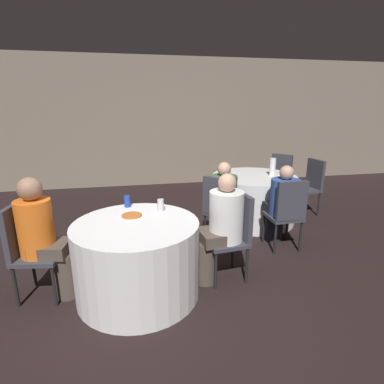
% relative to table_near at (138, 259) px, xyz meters
% --- Properties ---
extents(ground_plane, '(16.00, 16.00, 0.00)m').
position_rel_table_near_xyz_m(ground_plane, '(0.16, 0.03, -0.37)').
color(ground_plane, black).
extents(wall_back, '(16.00, 0.06, 2.80)m').
position_rel_table_near_xyz_m(wall_back, '(0.16, 4.24, 1.03)').
color(wall_back, gray).
rests_on(wall_back, ground_plane).
extents(table_near, '(1.17, 1.17, 0.73)m').
position_rel_table_near_xyz_m(table_near, '(0.00, 0.00, 0.00)').
color(table_near, white).
rests_on(table_near, ground_plane).
extents(table_far, '(1.30, 1.30, 0.73)m').
position_rel_table_near_xyz_m(table_far, '(1.83, 1.62, 0.00)').
color(table_far, white).
rests_on(table_far, ground_plane).
extents(chair_near_west, '(0.46, 0.46, 0.92)m').
position_rel_table_near_xyz_m(chair_near_west, '(-0.99, 0.15, 0.18)').
color(chair_near_west, '#383842').
rests_on(chair_near_west, ground_plane).
extents(chair_near_east, '(0.44, 0.44, 0.92)m').
position_rel_table_near_xyz_m(chair_near_east, '(1.00, 0.11, 0.18)').
color(chair_near_east, '#383842').
rests_on(chair_near_east, ground_plane).
extents(chair_far_northeast, '(0.56, 0.56, 0.92)m').
position_rel_table_near_xyz_m(chair_far_northeast, '(2.63, 2.33, 0.18)').
color(chair_far_northeast, '#383842').
rests_on(chair_far_northeast, ground_plane).
extents(chair_far_south, '(0.40, 0.41, 0.92)m').
position_rel_table_near_xyz_m(chair_far_south, '(1.83, 0.55, 0.18)').
color(chair_far_south, '#383842').
rests_on(chair_far_south, ground_plane).
extents(chair_far_east, '(0.45, 0.44, 0.92)m').
position_rel_table_near_xyz_m(chair_far_east, '(2.89, 1.74, 0.18)').
color(chair_far_east, '#383842').
rests_on(chair_far_east, ground_plane).
extents(chair_far_southwest, '(0.57, 0.57, 0.92)m').
position_rel_table_near_xyz_m(chair_far_southwest, '(1.07, 0.88, 0.18)').
color(chair_far_southwest, '#383842').
rests_on(chair_far_southwest, ground_plane).
extents(person_blue_shirt, '(0.36, 0.52, 1.07)m').
position_rel_table_near_xyz_m(person_blue_shirt, '(1.83, 0.72, 0.19)').
color(person_blue_shirt, black).
rests_on(person_blue_shirt, ground_plane).
extents(person_white_shirt, '(0.51, 0.36, 1.14)m').
position_rel_table_near_xyz_m(person_white_shirt, '(0.83, 0.09, 0.21)').
color(person_white_shirt, '#4C4238').
rests_on(person_white_shirt, ground_plane).
extents(person_orange_shirt, '(0.49, 0.34, 1.17)m').
position_rel_table_near_xyz_m(person_orange_shirt, '(-0.82, 0.13, 0.22)').
color(person_orange_shirt, '#4C4238').
rests_on(person_orange_shirt, ground_plane).
extents(person_green_jacket, '(0.48, 0.48, 1.09)m').
position_rel_table_near_xyz_m(person_green_jacket, '(1.19, 1.00, 0.19)').
color(person_green_jacket, black).
rests_on(person_green_jacket, ground_plane).
extents(pizza_plate_near, '(0.25, 0.25, 0.02)m').
position_rel_table_near_xyz_m(pizza_plate_near, '(-0.03, 0.18, 0.37)').
color(pizza_plate_near, white).
rests_on(pizza_plate_near, table_near).
extents(soda_can_blue, '(0.07, 0.07, 0.12)m').
position_rel_table_near_xyz_m(soda_can_blue, '(-0.08, 0.48, 0.43)').
color(soda_can_blue, '#1E38A5').
rests_on(soda_can_blue, table_near).
extents(soda_can_silver, '(0.07, 0.07, 0.12)m').
position_rel_table_near_xyz_m(soda_can_silver, '(0.26, 0.29, 0.43)').
color(soda_can_silver, silver).
rests_on(soda_can_silver, table_near).
extents(bottle_far, '(0.09, 0.09, 0.27)m').
position_rel_table_near_xyz_m(bottle_far, '(2.10, 1.57, 0.50)').
color(bottle_far, white).
rests_on(bottle_far, table_far).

